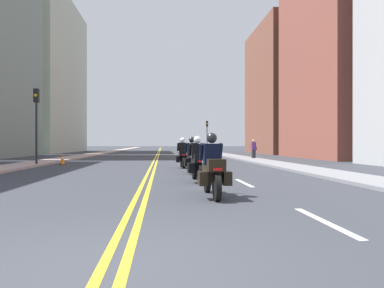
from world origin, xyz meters
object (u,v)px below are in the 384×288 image
Objects in this scene: motorcycle_2 at (192,159)px; traffic_light_far at (207,131)px; motorcycle_1 at (198,163)px; traffic_light_near at (36,112)px; motorcycle_3 at (183,156)px; pedestrian_0 at (254,149)px; motorcycle_0 at (212,171)px; traffic_cone_0 at (62,160)px.

traffic_light_far is (5.04, 35.31, 2.48)m from motorcycle_2.
traffic_light_near reaches higher than motorcycle_1.
pedestrian_0 is at bearing 55.87° from motorcycle_3.
motorcycle_0 is 0.48× the size of traffic_light_far.
traffic_light_far reaches higher than motorcycle_1.
traffic_cone_0 is 3.25m from traffic_light_near.
traffic_cone_0 is at bearing 122.64° from motorcycle_1.
traffic_light_far is (5.25, 31.52, 2.48)m from motorcycle_3.
pedestrian_0 is (6.31, 16.97, 0.21)m from motorcycle_1.
traffic_light_near is 16.79m from pedestrian_0.
motorcycle_0 is 3.42× the size of traffic_cone_0.
traffic_light_far reaches higher than motorcycle_3.
motorcycle_0 is at bearing -62.58° from traffic_cone_0.
traffic_light_near is at bearing 141.26° from motorcycle_2.
motorcycle_2 is 0.48× the size of traffic_light_far.
traffic_light_far is 21.91m from pedestrian_0.
traffic_cone_0 is 0.14× the size of traffic_light_near.
traffic_cone_0 is 15.09m from pedestrian_0.
traffic_light_far is at bearing 81.38° from pedestrian_0.
traffic_cone_0 is at bearing 153.87° from motorcycle_3.
motorcycle_0 is 21.52m from pedestrian_0.
traffic_cone_0 is at bearing 40.76° from traffic_light_near.
motorcycle_3 is 9.17m from traffic_light_near.
motorcycle_1 is at bearing -94.79° from motorcycle_2.
motorcycle_2 is at bearing 86.42° from motorcycle_1.
traffic_light_near is at bearing -115.25° from traffic_light_far.
pedestrian_0 is at bearing 67.52° from motorcycle_1.
motorcycle_3 is (-0.11, 7.21, 0.01)m from motorcycle_1.
traffic_light_near is (-8.69, 6.18, 2.49)m from motorcycle_2.
motorcycle_1 is (-0.01, 3.60, -0.01)m from motorcycle_0.
motorcycle_2 is (0.09, 3.43, 0.01)m from motorcycle_1.
motorcycle_2 is at bearing -87.75° from motorcycle_3.
traffic_light_far is at bearing 78.56° from motorcycle_2.
motorcycle_3 is at bearing 89.45° from motorcycle_0.
traffic_light_near is at bearing -165.42° from pedestrian_0.
motorcycle_3 is at bearing 89.74° from motorcycle_2.
motorcycle_2 is at bearing -98.13° from traffic_light_far.
motorcycle_1 is 7.21m from motorcycle_3.
traffic_light_near reaches higher than motorcycle_3.
traffic_light_near reaches higher than pedestrian_0.
motorcycle_3 is (-0.12, 10.81, 0.01)m from motorcycle_0.
pedestrian_0 is at bearing -86.91° from traffic_light_far.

